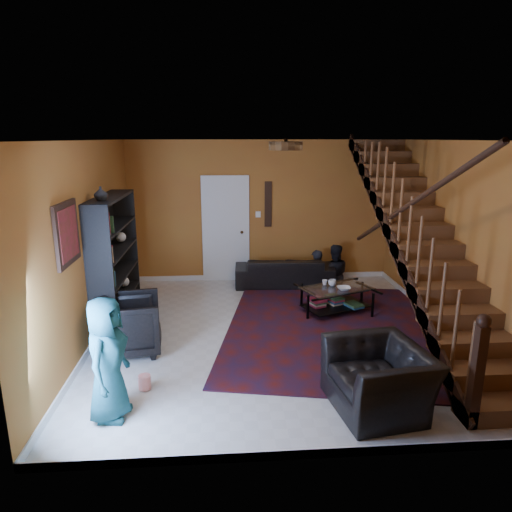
{
  "coord_description": "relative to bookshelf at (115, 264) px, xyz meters",
  "views": [
    {
      "loc": [
        -0.75,
        -6.25,
        2.83
      ],
      "look_at": [
        -0.26,
        0.4,
        1.1
      ],
      "focal_mm": 32.0,
      "sensor_mm": 36.0,
      "label": 1
    }
  ],
  "objects": [
    {
      "name": "bowl",
      "position": [
        3.6,
        0.07,
        -0.51
      ],
      "size": [
        0.22,
        0.22,
        0.05
      ],
      "primitive_type": "imported",
      "rotation": [
        0.0,
        0.0,
        0.03
      ],
      "color": "#999999",
      "rests_on": "coffee_table"
    },
    {
      "name": "popcorn_bucket",
      "position": [
        0.72,
        -2.05,
        -0.86
      ],
      "size": [
        0.16,
        0.16,
        0.16
      ],
      "primitive_type": "cylinder",
      "rotation": [
        0.0,
        0.0,
        0.09
      ],
      "color": "red",
      "rests_on": "rug"
    },
    {
      "name": "cup_a",
      "position": [
        3.46,
        0.3,
        -0.48
      ],
      "size": [
        0.16,
        0.16,
        0.11
      ],
      "primitive_type": "imported",
      "rotation": [
        0.0,
        0.0,
        0.24
      ],
      "color": "#999999",
      "rests_on": "coffee_table"
    },
    {
      "name": "person_adult_a",
      "position": [
        3.48,
        1.75,
        -0.84
      ],
      "size": [
        0.45,
        0.32,
        1.14
      ],
      "primitive_type": "imported",
      "rotation": [
        0.0,
        0.0,
        3.26
      ],
      "color": "black",
      "rests_on": "sofa"
    },
    {
      "name": "person_adult_b",
      "position": [
        3.85,
        1.75,
        -0.79
      ],
      "size": [
        0.65,
        0.54,
        1.24
      ],
      "primitive_type": "imported",
      "rotation": [
        0.0,
        0.0,
        3.03
      ],
      "color": "black",
      "rests_on": "sofa"
    },
    {
      "name": "cup_b",
      "position": [
        3.35,
        0.36,
        -0.49
      ],
      "size": [
        0.12,
        0.12,
        0.09
      ],
      "primitive_type": "imported",
      "rotation": [
        0.0,
        0.0,
        -0.43
      ],
      "color": "#999999",
      "rests_on": "coffee_table"
    },
    {
      "name": "armchair_right",
      "position": [
        3.28,
        -2.58,
        -0.62
      ],
      "size": [
        1.08,
        1.2,
        0.69
      ],
      "primitive_type": "imported",
      "rotation": [
        0.0,
        0.0,
        -1.41
      ],
      "color": "black",
      "rests_on": "floor"
    },
    {
      "name": "rug",
      "position": [
        3.44,
        -0.51,
        -0.95
      ],
      "size": [
        4.11,
        4.5,
        0.02
      ],
      "primitive_type": "cube",
      "rotation": [
        0.0,
        0.0,
        -0.18
      ],
      "color": "#400E0B",
      "rests_on": "floor"
    },
    {
      "name": "armchair_left",
      "position": [
        0.35,
        -1.03,
        -0.57
      ],
      "size": [
        0.97,
        0.95,
        0.78
      ],
      "primitive_type": "imported",
      "rotation": [
        0.0,
        0.0,
        1.72
      ],
      "color": "black",
      "rests_on": "floor"
    },
    {
      "name": "bookshelf",
      "position": [
        0.0,
        0.0,
        0.0
      ],
      "size": [
        0.35,
        1.8,
        2.0
      ],
      "color": "black",
      "rests_on": "floor"
    },
    {
      "name": "staircase",
      "position": [
        4.53,
        -0.6,
        0.43
      ],
      "size": [
        0.95,
        5.02,
        3.18
      ],
      "color": "brown",
      "rests_on": "floor"
    },
    {
      "name": "door",
      "position": [
        1.7,
        2.12,
        0.06
      ],
      "size": [
        0.82,
        0.05,
        2.05
      ],
      "primitive_type": "cube",
      "color": "silver",
      "rests_on": "floor"
    },
    {
      "name": "framed_picture",
      "position": [
        -0.17,
        -1.5,
        0.79
      ],
      "size": [
        0.04,
        0.74,
        0.74
      ],
      "primitive_type": "cube",
      "color": "maroon",
      "rests_on": "room"
    },
    {
      "name": "room",
      "position": [
        1.07,
        0.73,
        -0.91
      ],
      "size": [
        5.5,
        5.5,
        5.5
      ],
      "color": "#A66924",
      "rests_on": "ground"
    },
    {
      "name": "ceiling_fixture",
      "position": [
        2.4,
        -1.4,
        1.78
      ],
      "size": [
        0.4,
        0.4,
        0.1
      ],
      "primitive_type": "cylinder",
      "color": "#3F2814",
      "rests_on": "room"
    },
    {
      "name": "floor",
      "position": [
        2.4,
        -0.6,
        -0.96
      ],
      "size": [
        5.5,
        5.5,
        0.0
      ],
      "primitive_type": "plane",
      "color": "beige",
      "rests_on": "ground"
    },
    {
      "name": "person_child",
      "position": [
        0.45,
        -2.54,
        -0.3
      ],
      "size": [
        0.52,
        0.7,
        1.32
      ],
      "primitive_type": "imported",
      "rotation": [
        0.0,
        0.0,
        1.41
      ],
      "color": "#164D55",
      "rests_on": "armchair_left"
    },
    {
      "name": "coffee_table",
      "position": [
        3.51,
        0.19,
        -0.72
      ],
      "size": [
        1.28,
        1.03,
        0.43
      ],
      "rotation": [
        0.0,
        0.0,
        0.4
      ],
      "color": "black",
      "rests_on": "floor"
    },
    {
      "name": "vase",
      "position": [
        -0.0,
        -0.5,
        1.13
      ],
      "size": [
        0.18,
        0.18,
        0.19
      ],
      "primitive_type": "imported",
      "color": "#999999",
      "rests_on": "bookshelf"
    },
    {
      "name": "wall_hanging",
      "position": [
        2.55,
        2.13,
        0.59
      ],
      "size": [
        0.14,
        0.03,
        0.9
      ],
      "primitive_type": "cube",
      "color": "black",
      "rests_on": "room"
    },
    {
      "name": "sofa",
      "position": [
        2.84,
        1.7,
        -0.68
      ],
      "size": [
        1.96,
        0.84,
        0.56
      ],
      "primitive_type": "imported",
      "rotation": [
        0.0,
        0.0,
        3.09
      ],
      "color": "black",
      "rests_on": "floor"
    }
  ]
}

